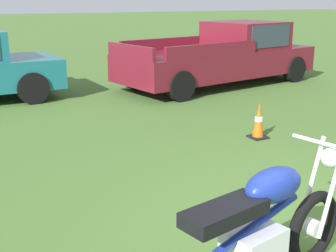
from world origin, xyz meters
The scene contains 3 objects.
motorcycle_blue centered at (-1.21, 0.10, 0.48)m, with size 2.08×0.81×1.02m.
pickup_truck_burgundy centered at (3.39, 7.15, 0.75)m, with size 5.34×2.64×1.49m.
traffic_cone centered at (1.26, 3.17, 0.25)m, with size 0.25×0.25×0.54m.
Camera 1 is at (-3.04, -2.13, 2.07)m, focal length 48.95 mm.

